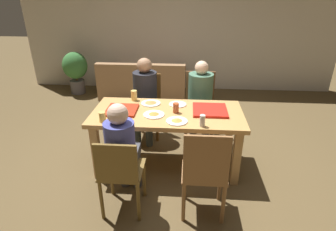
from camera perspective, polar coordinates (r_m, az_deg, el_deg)
name	(u,v)px	position (r m, az deg, el deg)	size (l,w,h in m)	color
ground_plane	(167,163)	(3.68, -0.12, -9.99)	(20.00, 20.00, 0.00)	brown
back_wall	(179,26)	(6.17, 2.24, 18.18)	(6.80, 0.12, 2.76)	beige
dining_table	(167,120)	(3.35, -0.13, -0.89)	(1.82, 0.85, 0.75)	tan
chair_0	(120,172)	(2.72, -9.97, -11.52)	(0.42, 0.42, 0.87)	brown
person_0	(123,147)	(2.75, -9.45, -6.51)	(0.29, 0.54, 1.18)	#424349
chair_1	(199,103)	(4.18, 6.59, 2.52)	(0.46, 0.39, 0.99)	brown
person_1	(200,95)	(3.99, 6.77, 4.27)	(0.36, 0.53, 1.20)	#403F4B
chair_2	(147,103)	(4.21, -4.49, 2.61)	(0.44, 0.40, 0.95)	brown
person_2	(145,93)	(4.01, -4.88, 4.71)	(0.35, 0.53, 1.23)	#374143
chair_3	(205,172)	(2.64, 7.69, -11.55)	(0.44, 0.39, 0.98)	olive
pizza_box_0	(210,110)	(3.35, 8.73, 1.12)	(0.41, 0.41, 0.03)	red
pizza_box_1	(122,110)	(3.37, -9.63, 1.14)	(0.37, 0.37, 0.03)	#B42B15
plate_0	(178,104)	(3.51, 2.03, 2.34)	(0.22, 0.22, 0.01)	white
plate_1	(151,103)	(3.55, -3.61, 2.64)	(0.25, 0.25, 0.03)	white
plate_2	(177,121)	(3.06, 1.86, -1.11)	(0.24, 0.24, 0.03)	white
plate_3	(154,114)	(3.22, -2.97, 0.25)	(0.25, 0.25, 0.03)	white
drinking_glass_0	(176,108)	(3.27, 1.66, 1.59)	(0.07, 0.07, 0.12)	#B34D29
drinking_glass_1	(134,95)	(3.66, -7.10, 4.19)	(0.08, 0.08, 0.13)	#E7C162
drinking_glass_2	(102,117)	(3.12, -13.53, -0.30)	(0.07, 0.07, 0.12)	#E6C265
drinking_glass_3	(202,121)	(2.96, 7.19, -1.08)	(0.06, 0.06, 0.13)	silver
couch	(143,83)	(5.87, -5.18, 6.69)	(1.78, 0.88, 0.77)	#9B744E
potted_plant	(75,69)	(6.26, -18.78, 9.21)	(0.52, 0.52, 0.90)	#585458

